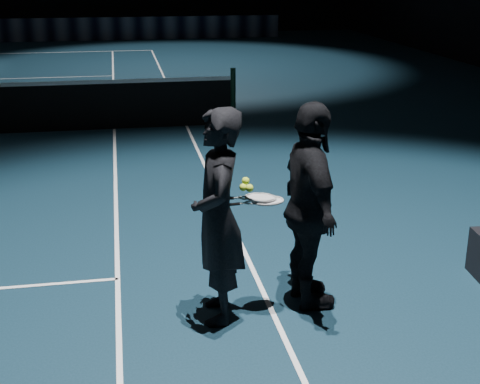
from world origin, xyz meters
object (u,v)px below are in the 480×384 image
object	(u,v)px
racket_lower	(268,201)
player_b	(310,207)
racket_upper	(261,197)
player_a	(218,217)
tennis_balls	(246,186)

from	to	relation	value
racket_lower	player_b	bearing A→B (deg)	-0.00
player_b	racket_lower	xyz separation A→B (m)	(-0.40, -0.04, 0.10)
racket_upper	player_a	bearing A→B (deg)	-178.29
player_b	racket_upper	world-z (taller)	player_b
player_a	racket_upper	bearing A→B (deg)	106.60
tennis_balls	racket_lower	bearing A→B (deg)	4.93
racket_lower	tennis_balls	distance (m)	0.25
racket_upper	tennis_balls	world-z (taller)	tennis_balls
racket_lower	racket_upper	size ratio (longest dim) A/B	1.00
racket_upper	tennis_balls	bearing A→B (deg)	-170.43
player_a	tennis_balls	distance (m)	0.36
player_b	racket_upper	size ratio (longest dim) A/B	2.80
player_b	tennis_balls	world-z (taller)	player_b
player_a	player_b	distance (m)	0.85
player_a	racket_lower	size ratio (longest dim) A/B	2.80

